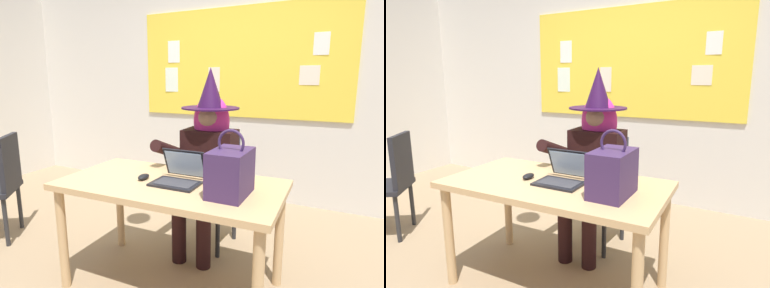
{
  "view_description": "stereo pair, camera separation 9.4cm",
  "coord_description": "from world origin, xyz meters",
  "views": [
    {
      "loc": [
        1.17,
        -1.69,
        1.38
      ],
      "look_at": [
        0.17,
        0.34,
        0.92
      ],
      "focal_mm": 30.19,
      "sensor_mm": 36.0,
      "label": 1
    },
    {
      "loc": [
        1.25,
        -1.65,
        1.38
      ],
      "look_at": [
        0.17,
        0.34,
        0.92
      ],
      "focal_mm": 30.19,
      "sensor_mm": 36.0,
      "label": 2
    }
  ],
  "objects": [
    {
      "name": "handbag",
      "position": [
        0.59,
        -0.04,
        0.87
      ],
      "size": [
        0.2,
        0.3,
        0.38
      ],
      "rotation": [
        0.0,
        0.0,
        -0.13
      ],
      "color": "#38234C",
      "rests_on": "desk_main"
    },
    {
      "name": "desk_main",
      "position": [
        0.18,
        0.01,
        0.64
      ],
      "size": [
        1.43,
        0.78,
        0.73
      ],
      "rotation": [
        0.0,
        0.0,
        0.03
      ],
      "color": "tan",
      "rests_on": "ground"
    },
    {
      "name": "computer_mouse",
      "position": [
        -0.01,
        -0.02,
        0.75
      ],
      "size": [
        0.07,
        0.11,
        0.03
      ],
      "primitive_type": "ellipsoid",
      "rotation": [
        0.0,
        0.0,
        0.06
      ],
      "color": "black",
      "rests_on": "desk_main"
    },
    {
      "name": "chair_at_desk",
      "position": [
        0.16,
        0.74,
        0.51
      ],
      "size": [
        0.44,
        0.44,
        0.91
      ],
      "rotation": [
        0.0,
        0.0,
        -1.63
      ],
      "color": "#2D3347",
      "rests_on": "ground"
    },
    {
      "name": "wall_back_bulletin",
      "position": [
        -0.0,
        1.9,
        1.33
      ],
      "size": [
        6.22,
        2.07,
        2.62
      ],
      "color": "silver",
      "rests_on": "ground"
    },
    {
      "name": "laptop",
      "position": [
        0.23,
        0.03,
        0.78
      ],
      "size": [
        0.3,
        0.28,
        0.2
      ],
      "rotation": [
        0.0,
        0.0,
        0.01
      ],
      "color": "black",
      "rests_on": "desk_main"
    },
    {
      "name": "ground_plane",
      "position": [
        0.0,
        0.0,
        0.0
      ],
      "size": [
        24.0,
        24.0,
        0.0
      ],
      "primitive_type": "plane",
      "color": "#937A5B"
    },
    {
      "name": "person_costumed",
      "position": [
        0.16,
        0.62,
        0.8
      ],
      "size": [
        0.61,
        0.71,
        1.47
      ],
      "rotation": [
        0.0,
        0.0,
        -1.53
      ],
      "color": "black",
      "rests_on": "ground"
    }
  ]
}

